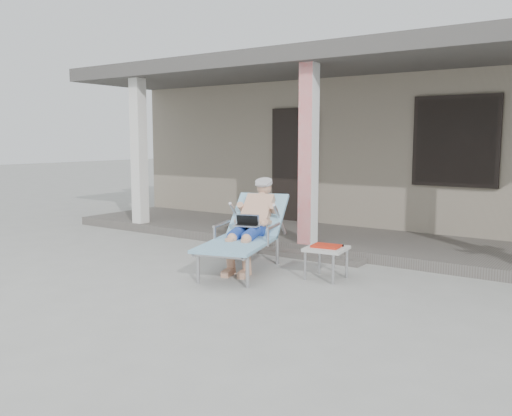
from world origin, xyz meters
The scene contains 7 objects.
ground centered at (0.00, 0.00, 0.00)m, with size 60.00×60.00×0.00m, color #9E9E99.
house centered at (0.00, 6.50, 1.67)m, with size 10.40×5.40×3.30m.
porch_deck centered at (0.00, 3.00, 0.07)m, with size 10.00×2.00×0.15m, color #605B56.
porch_overhang centered at (0.00, 2.95, 2.79)m, with size 10.00×2.30×2.85m.
porch_step centered at (0.00, 1.85, 0.04)m, with size 2.00×0.30×0.07m, color #605B56.
lounger centered at (-0.19, 0.91, 0.76)m, with size 1.19×1.96×1.23m.
side_table centered at (0.91, 0.97, 0.35)m, with size 0.52×0.52×0.42m.
Camera 1 is at (3.83, -4.79, 1.69)m, focal length 38.00 mm.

